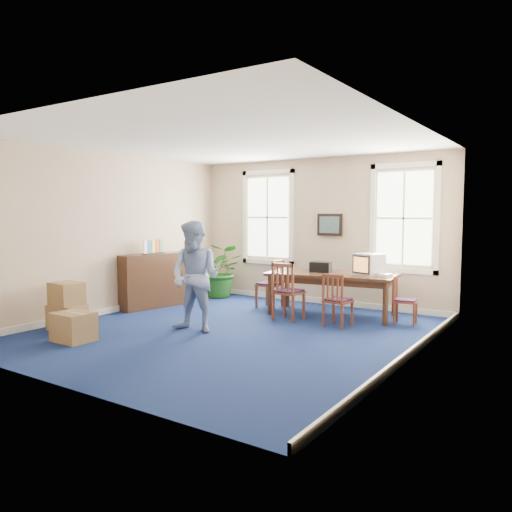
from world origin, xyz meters
The scene contains 25 objects.
floor centered at (0.00, 0.00, 0.00)m, with size 6.50×6.50×0.00m, color navy.
ceiling centered at (0.00, 0.00, 3.20)m, with size 6.50×6.50×0.00m, color white.
wall_back centered at (0.00, 3.25, 1.60)m, with size 6.50×6.50×0.00m, color tan.
wall_front centered at (0.00, -3.25, 1.60)m, with size 6.50×6.50×0.00m, color tan.
wall_left centered at (-3.00, 0.00, 1.60)m, with size 6.50×6.50×0.00m, color tan.
wall_right centered at (3.00, 0.00, 1.60)m, with size 6.50×6.50×0.00m, color tan.
baseboard_back centered at (0.00, 3.22, 0.06)m, with size 6.00×0.04×0.12m, color white.
baseboard_left centered at (-2.97, 0.00, 0.06)m, with size 0.04×6.50×0.12m, color white.
baseboard_right centered at (2.97, 0.00, 0.06)m, with size 0.04×6.50×0.12m, color white.
window_left centered at (-1.30, 3.23, 1.90)m, with size 1.40×0.12×2.20m, color white, non-canonical shape.
window_right centered at (1.90, 3.23, 1.90)m, with size 1.40×0.12×2.20m, color white, non-canonical shape.
wall_picture centered at (0.30, 3.20, 1.75)m, with size 0.58×0.06×0.48m, color black, non-canonical shape.
conference_table centered at (0.84, 2.19, 0.42)m, with size 2.45×1.11×0.84m, color #3F2515, non-canonical shape.
crt_tv centered at (1.56, 2.25, 1.04)m, with size 0.45×0.49×0.41m, color #B7B7BC, non-canonical shape.
game_console centered at (1.90, 2.19, 0.86)m, with size 0.18×0.23×0.06m, color white.
equipment_bag centered at (0.56, 2.25, 0.94)m, with size 0.40×0.26×0.20m, color black.
chair_near_left centered at (0.34, 1.35, 0.54)m, with size 0.49×0.49×1.09m, color brown, non-canonical shape.
chair_near_right centered at (1.34, 1.35, 0.47)m, with size 0.43×0.43×0.95m, color brown, non-canonical shape.
chair_end_left centered at (-0.61, 2.19, 0.51)m, with size 0.46×0.46×1.02m, color brown, non-canonical shape.
chair_end_right centered at (2.29, 2.19, 0.44)m, with size 0.39×0.39×0.88m, color brown, non-canonical shape.
man centered at (-0.51, -0.33, 0.94)m, with size 0.92×0.71×1.88m, color #849CC9.
credenza centered at (-2.70, 0.87, 0.60)m, with size 0.43×1.52×1.20m, color #3F2515.
brochure_rack centered at (-2.68, 0.87, 1.35)m, with size 0.13×0.72×0.32m, color #99999E, non-canonical shape.
potted_plant centered at (-2.26, 2.66, 0.64)m, with size 1.15×1.00×1.28m, color #1B5417.
cardboard_boxes centered at (-2.25, -1.32, 0.43)m, with size 1.51×1.51×0.86m, color #9A7646, non-canonical shape.
Camera 1 is at (4.92, -6.71, 2.02)m, focal length 35.00 mm.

